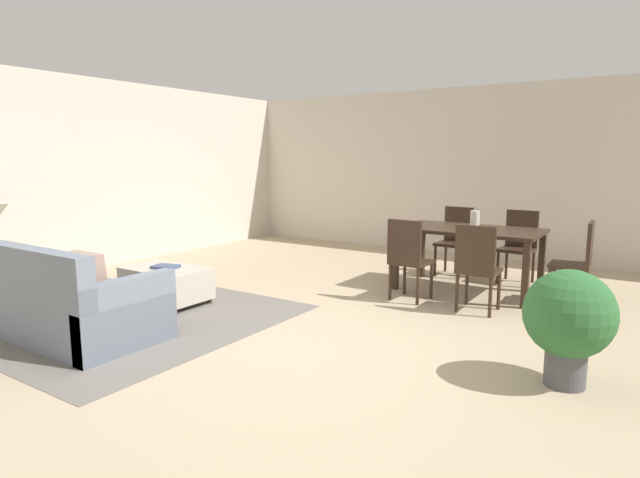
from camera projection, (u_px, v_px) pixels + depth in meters
ground_plane at (310, 347)px, 4.50m from camera, size 10.80×10.80×0.00m
wall_back at (489, 172)px, 8.40m from camera, size 9.00×0.12×2.70m
wall_left at (57, 175)px, 7.16m from camera, size 0.12×11.00×2.70m
area_rug at (121, 315)px, 5.38m from camera, size 3.00×2.80×0.01m
couch at (57, 302)px, 4.81m from camera, size 2.01×0.92×0.86m
ottoman_table at (166, 283)px, 5.82m from camera, size 0.92×0.58×0.40m
side_table at (0, 264)px, 5.62m from camera, size 0.40×0.40×0.59m
dining_table at (469, 236)px, 6.29m from camera, size 1.63×0.93×0.76m
dining_chair_near_left at (408, 255)px, 5.86m from camera, size 0.42×0.42×0.92m
dining_chair_near_right at (477, 264)px, 5.40m from camera, size 0.41×0.41×0.92m
dining_chair_far_left at (455, 237)px, 7.21m from camera, size 0.42×0.42×0.92m
dining_chair_far_right at (519, 242)px, 6.76m from camera, size 0.42×0.42×0.92m
dining_chair_head_east at (579, 258)px, 5.69m from camera, size 0.42×0.42×0.92m
vase_centerpiece at (475, 220)px, 6.20m from camera, size 0.11×0.11×0.21m
book_on_ottoman at (166, 267)px, 5.77m from camera, size 0.30×0.25×0.03m
potted_plant at (569, 318)px, 3.67m from camera, size 0.62×0.62×0.83m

